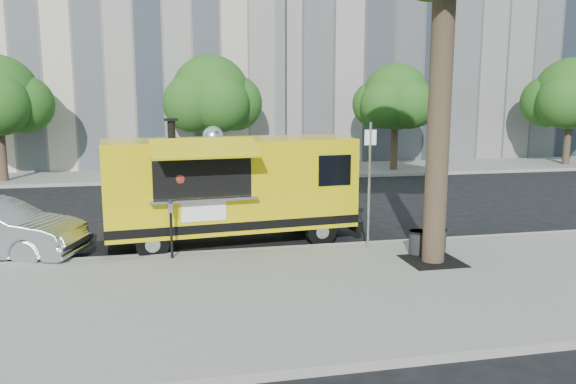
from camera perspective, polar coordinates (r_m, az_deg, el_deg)
name	(u,v)px	position (r m, az deg, el deg)	size (l,w,h in m)	color
ground	(290,242)	(14.57, 0.22, -5.15)	(120.00, 120.00, 0.00)	black
sidewalk	(335,291)	(10.84, 4.78, -10.01)	(60.00, 6.00, 0.15)	gray
curb	(298,249)	(13.67, 1.05, -5.81)	(60.00, 0.14, 0.16)	#999993
far_sidewalk	(232,172)	(27.67, -5.74, 2.00)	(60.00, 5.00, 0.15)	gray
building_mid	(392,2)	(40.20, 10.55, 18.44)	(20.00, 14.00, 20.00)	gray
tree_well	(433,261)	(12.82, 14.48, -6.81)	(1.20, 1.20, 0.02)	black
far_tree_b	(211,95)	(26.54, -7.86, 9.77)	(3.60, 3.60, 5.50)	#33261C
far_tree_c	(396,97)	(28.38, 10.88, 9.44)	(3.24, 3.24, 5.21)	#33261C
far_tree_d	(571,94)	(33.71, 26.81, 8.88)	(3.78, 3.78, 5.64)	#33261C
sign_post	(369,178)	(13.17, 8.27, 1.38)	(0.28, 0.06, 3.00)	silver
parking_meter	(171,222)	(12.71, -11.80, -2.99)	(0.11, 0.11, 1.33)	black
food_truck	(229,186)	(14.19, -5.99, 0.58)	(6.63, 3.46, 3.18)	#DAC10B
trash_bin_left	(418,241)	(13.26, 13.07, -4.92)	(0.45, 0.45, 0.54)	black
trash_bin_right	(437,239)	(13.62, 14.92, -4.63)	(0.44, 0.44, 0.53)	black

